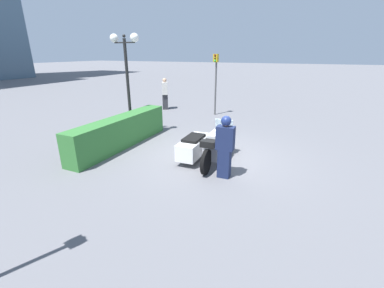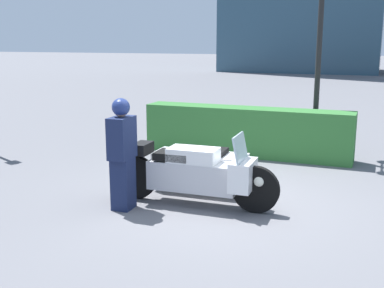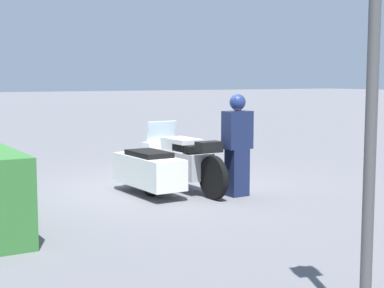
# 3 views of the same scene
# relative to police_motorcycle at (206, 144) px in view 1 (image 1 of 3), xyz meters

# --- Properties ---
(ground_plane) EXTENTS (160.00, 160.00, 0.00)m
(ground_plane) POSITION_rel_police_motorcycle_xyz_m (0.34, -0.13, -0.49)
(ground_plane) COLOR slate
(police_motorcycle) EXTENTS (2.71, 1.32, 1.18)m
(police_motorcycle) POSITION_rel_police_motorcycle_xyz_m (0.00, 0.00, 0.00)
(police_motorcycle) COLOR black
(police_motorcycle) RESTS_ON ground
(officer_rider) EXTENTS (0.30, 0.48, 1.71)m
(officer_rider) POSITION_rel_police_motorcycle_xyz_m (-0.96, -0.91, 0.42)
(officer_rider) COLOR #192347
(officer_rider) RESTS_ON ground
(hedge_bush_curbside) EXTENTS (4.66, 0.67, 1.08)m
(hedge_bush_curbside) POSITION_rel_police_motorcycle_xyz_m (-0.15, 3.22, 0.05)
(hedge_bush_curbside) COLOR #337033
(hedge_bush_curbside) RESTS_ON ground
(twin_lamp_post) EXTENTS (0.32, 1.27, 3.90)m
(twin_lamp_post) POSITION_rel_police_motorcycle_xyz_m (1.27, 3.87, 2.45)
(twin_lamp_post) COLOR black
(twin_lamp_post) RESTS_ON ground
(traffic_light_near) EXTENTS (0.22, 0.29, 3.16)m
(traffic_light_near) POSITION_rel_police_motorcycle_xyz_m (5.98, 1.86, 1.61)
(traffic_light_near) COLOR #4C4C4C
(traffic_light_near) RESTS_ON ground
(pedestrian_bystander) EXTENTS (0.61, 0.53, 1.83)m
(pedestrian_bystander) POSITION_rel_police_motorcycle_xyz_m (6.14, 5.05, 0.43)
(pedestrian_bystander) COLOR #2D2D33
(pedestrian_bystander) RESTS_ON ground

